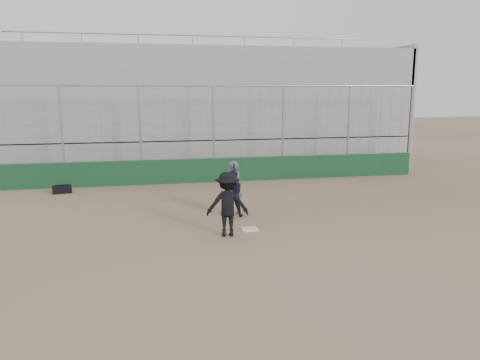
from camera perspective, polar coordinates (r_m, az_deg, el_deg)
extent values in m
plane|color=brown|center=(13.20, 1.20, -6.06)|extent=(90.00, 90.00, 0.00)
cube|color=white|center=(13.20, 1.20, -6.01)|extent=(0.44, 0.44, 0.02)
cube|color=#12391E|center=(19.79, -3.18, 1.24)|extent=(18.00, 0.25, 1.00)
cylinder|color=gray|center=(19.59, -3.23, 5.56)|extent=(0.10, 0.10, 4.00)
cylinder|color=gray|center=(22.67, 20.03, 5.67)|extent=(0.10, 0.10, 4.00)
cylinder|color=gray|center=(19.50, -3.29, 11.42)|extent=(18.00, 0.07, 0.07)
cube|color=gray|center=(24.61, -4.83, 3.88)|extent=(20.00, 6.70, 1.60)
cube|color=gray|center=(24.41, -4.95, 10.64)|extent=(20.00, 6.70, 4.20)
cube|color=gray|center=(27.42, 16.59, 8.61)|extent=(0.25, 6.70, 6.10)
cylinder|color=gray|center=(27.69, -5.83, 17.11)|extent=(20.00, 0.06, 0.06)
imported|color=black|center=(12.47, -1.54, -2.95)|extent=(1.19, 0.77, 1.74)
cylinder|color=black|center=(12.51, -0.54, 0.23)|extent=(0.07, 0.57, 0.71)
imported|color=black|center=(14.35, -0.97, -2.70)|extent=(0.71, 0.56, 0.94)
sphere|color=maroon|center=(14.26, -0.97, -1.21)|extent=(0.28, 0.28, 0.28)
imported|color=#484E5B|center=(14.58, -0.87, -1.27)|extent=(0.70, 0.53, 1.54)
cube|color=black|center=(18.87, -20.88, -1.08)|extent=(0.73, 0.41, 0.29)
cylinder|color=black|center=(18.83, -20.91, -0.58)|extent=(0.45, 0.12, 0.04)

